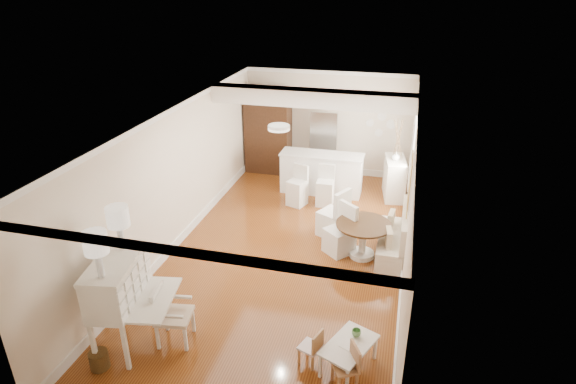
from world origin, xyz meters
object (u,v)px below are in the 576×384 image
at_px(sideboard, 394,178).
at_px(breakfast_counter, 321,173).
at_px(wicker_basket, 99,360).
at_px(bar_stool_left, 297,186).
at_px(slip_chair_near, 340,230).
at_px(kids_chair_b, 310,346).
at_px(slip_chair_far, 333,212).
at_px(secretary_bureau, 120,304).
at_px(gustavian_armchair, 174,315).
at_px(bar_stool_right, 325,186).
at_px(kids_chair_a, 345,367).
at_px(dining_table, 363,240).
at_px(kids_table, 348,356).
at_px(pantry_cabinet, 268,131).
at_px(fridge, 337,146).

bearing_deg(sideboard, breakfast_counter, 177.83).
relative_size(wicker_basket, sideboard, 0.26).
bearing_deg(bar_stool_left, slip_chair_near, -35.74).
xyz_separation_m(kids_chair_b, bar_stool_left, (-1.38, 4.98, 0.20)).
bearing_deg(slip_chair_far, secretary_bureau, -3.61).
bearing_deg(gustavian_armchair, bar_stool_right, -23.90).
distance_m(kids_chair_a, dining_table, 3.33).
bearing_deg(kids_table, dining_table, 92.76).
bearing_deg(kids_chair_a, wicker_basket, -110.31).
relative_size(dining_table, slip_chair_far, 0.99).
distance_m(secretary_bureau, kids_chair_a, 3.31).
height_order(gustavian_armchair, pantry_cabinet, pantry_cabinet).
relative_size(kids_chair_b, sideboard, 0.57).
xyz_separation_m(dining_table, slip_chair_near, (-0.47, 0.05, 0.14)).
distance_m(gustavian_armchair, kids_table, 2.61).
xyz_separation_m(secretary_bureau, breakfast_counter, (1.80, 6.13, -0.21)).
relative_size(slip_chair_near, slip_chair_far, 0.94).
bearing_deg(dining_table, bar_stool_right, 118.10).
xyz_separation_m(kids_chair_b, slip_chair_near, (-0.07, 3.08, 0.21)).
height_order(kids_chair_a, breakfast_counter, breakfast_counter).
bearing_deg(fridge, pantry_cabinet, 179.10).
xyz_separation_m(kids_chair_b, breakfast_counter, (-0.95, 5.84, 0.22)).
relative_size(wicker_basket, bar_stool_right, 0.27).
bearing_deg(kids_chair_b, gustavian_armchair, -68.75).
bearing_deg(bar_stool_right, kids_table, -77.61).
distance_m(kids_chair_a, slip_chair_near, 3.43).
bearing_deg(fridge, kids_chair_a, -79.82).
relative_size(dining_table, sideboard, 1.04).
bearing_deg(breakfast_counter, slip_chair_far, -72.88).
distance_m(breakfast_counter, bar_stool_right, 0.73).
bearing_deg(slip_chair_far, fridge, -144.28).
xyz_separation_m(dining_table, slip_chair_far, (-0.70, 0.71, 0.18)).
bearing_deg(kids_chair_b, breakfast_counter, -150.69).
bearing_deg(slip_chair_near, kids_chair_a, -39.41).
xyz_separation_m(bar_stool_right, fridge, (-0.02, 1.75, 0.41)).
relative_size(bar_stool_right, sideboard, 0.95).
bearing_deg(slip_chair_far, wicker_basket, -1.45).
xyz_separation_m(dining_table, sideboard, (0.43, 3.00, 0.13)).
bearing_deg(wicker_basket, secretary_bureau, 80.01).
bearing_deg(bar_stool_right, fridge, 89.19).
bearing_deg(bar_stool_left, sideboard, 45.23).
bearing_deg(dining_table, kids_chair_a, -87.59).
bearing_deg(sideboard, gustavian_armchair, -123.78).
bearing_deg(kids_table, slip_chair_near, 101.32).
relative_size(kids_chair_a, slip_chair_far, 0.61).
height_order(breakfast_counter, pantry_cabinet, pantry_cabinet).
distance_m(breakfast_counter, pantry_cabinet, 2.11).
distance_m(dining_table, slip_chair_near, 0.49).
bearing_deg(gustavian_armchair, kids_chair_b, -98.36).
relative_size(breakfast_counter, pantry_cabinet, 0.89).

